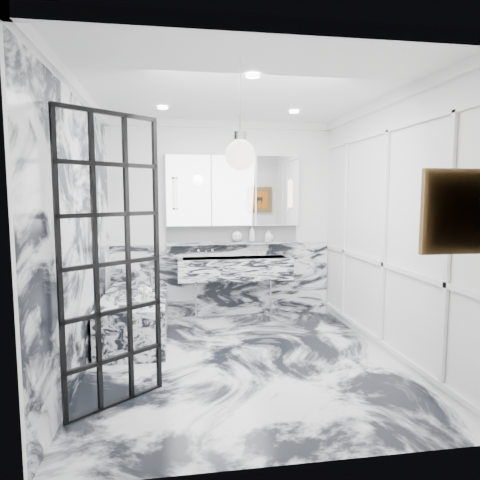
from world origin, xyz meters
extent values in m
plane|color=silver|center=(0.00, 0.00, 0.00)|extent=(3.60, 3.60, 0.00)
plane|color=white|center=(0.00, 0.00, 2.80)|extent=(3.60, 3.60, 0.00)
plane|color=white|center=(0.00, 1.80, 1.40)|extent=(3.60, 0.00, 3.60)
plane|color=white|center=(0.00, -1.80, 1.40)|extent=(3.60, 0.00, 3.60)
plane|color=white|center=(-1.60, 0.00, 1.40)|extent=(0.00, 3.60, 3.60)
plane|color=white|center=(1.60, 0.00, 1.40)|extent=(0.00, 3.60, 3.60)
cube|color=silver|center=(0.00, 1.78, 0.53)|extent=(3.18, 0.05, 1.05)
cube|color=silver|center=(-1.59, 0.00, 1.34)|extent=(0.02, 3.56, 2.68)
cube|color=white|center=(1.58, 0.00, 1.30)|extent=(0.03, 3.40, 2.30)
imported|color=#8C5919|center=(0.42, 1.71, 1.21)|extent=(0.09, 0.09, 0.23)
imported|color=#4C4C51|center=(0.65, 1.71, 1.17)|extent=(0.07, 0.07, 0.16)
imported|color=silver|center=(0.67, 1.71, 1.17)|extent=(0.13, 0.13, 0.16)
sphere|color=white|center=(0.20, 1.71, 1.17)|extent=(0.15, 0.15, 0.15)
cylinder|color=#8C5919|center=(0.43, 1.71, 1.14)|extent=(0.04, 0.04, 0.10)
cylinder|color=silver|center=(-1.01, 0.20, 0.61)|extent=(0.07, 0.07, 0.12)
cube|color=#BB5B13|center=(1.20, -1.76, 1.65)|extent=(0.47, 0.04, 0.47)
sphere|color=white|center=(-0.20, -1.16, 2.06)|extent=(0.22, 0.22, 0.22)
cube|color=silver|center=(0.15, 1.55, 0.73)|extent=(1.60, 0.45, 0.30)
cube|color=silver|center=(0.15, 1.72, 1.07)|extent=(1.90, 0.14, 0.04)
cube|color=white|center=(0.15, 1.78, 1.21)|extent=(1.90, 0.03, 0.23)
cube|color=white|center=(0.15, 1.73, 1.82)|extent=(1.90, 0.16, 1.00)
cylinder|color=white|center=(-0.67, 1.63, 1.78)|extent=(0.07, 0.07, 0.40)
cylinder|color=white|center=(0.97, 1.63, 1.78)|extent=(0.07, 0.07, 0.40)
cube|color=silver|center=(-1.18, 0.90, 0.28)|extent=(0.75, 1.65, 0.55)
camera|label=1|loc=(-0.69, -4.35, 1.76)|focal=32.00mm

